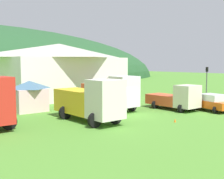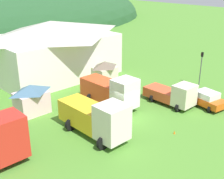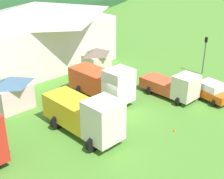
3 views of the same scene
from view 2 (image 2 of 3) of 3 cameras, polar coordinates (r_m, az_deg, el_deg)
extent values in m
plane|color=#4C842D|center=(28.31, 2.78, -5.51)|extent=(200.00, 200.00, 0.00)
cube|color=white|center=(40.23, -11.34, 6.45)|extent=(15.21, 10.74, 5.36)
pyramid|color=#B7B2A3|center=(39.47, -11.73, 11.53)|extent=(16.42, 11.60, 1.88)
cube|color=beige|center=(36.44, -1.41, 2.67)|extent=(2.66, 2.06, 2.17)
pyramid|color=#6B5B4C|center=(36.00, -1.43, 4.88)|extent=(2.88, 2.23, 0.76)
cube|color=beige|center=(29.82, -15.24, -2.50)|extent=(2.99, 2.21, 2.21)
pyramid|color=#42667F|center=(29.26, -15.52, 0.16)|extent=(3.23, 2.38, 0.77)
cube|color=red|center=(22.27, -19.83, -8.63)|extent=(2.53, 2.20, 3.20)
cube|color=black|center=(21.85, -19.95, -7.14)|extent=(1.36, 1.75, 1.02)
cylinder|color=black|center=(23.43, -16.85, -11.21)|extent=(1.10, 0.30, 1.10)
cube|color=silver|center=(23.23, -0.02, -6.34)|extent=(2.29, 2.21, 2.90)
cube|color=black|center=(22.86, 0.17, -5.02)|extent=(1.23, 1.76, 0.93)
cube|color=gold|center=(25.80, -5.34, -4.71)|extent=(2.30, 4.73, 1.89)
cylinder|color=black|center=(24.54, 1.68, -8.59)|extent=(1.10, 0.30, 1.10)
cylinder|color=black|center=(23.37, -1.81, -10.28)|extent=(1.10, 0.30, 1.10)
cylinder|color=black|center=(27.27, -4.57, -5.38)|extent=(1.10, 0.30, 1.10)
cylinder|color=black|center=(26.22, -7.95, -6.71)|extent=(1.10, 0.30, 1.10)
cube|color=white|center=(28.68, 2.50, -0.76)|extent=(2.30, 1.99, 2.89)
cube|color=black|center=(28.38, 2.66, 0.37)|extent=(1.24, 1.59, 0.92)
cube|color=#E04C23|center=(31.07, -1.91, 0.11)|extent=(2.31, 4.65, 1.94)
cylinder|color=black|center=(29.92, 3.78, -2.82)|extent=(1.10, 0.30, 1.10)
cylinder|color=black|center=(28.61, 1.07, -3.96)|extent=(1.10, 0.30, 1.10)
cylinder|color=black|center=(32.52, -1.41, -0.72)|extent=(1.10, 0.30, 1.10)
cylinder|color=black|center=(31.33, -4.09, -1.67)|extent=(1.10, 0.30, 1.10)
cube|color=beige|center=(30.42, 13.79, -1.10)|extent=(2.14, 1.78, 2.16)
cube|color=black|center=(30.21, 14.00, -0.31)|extent=(1.16, 1.42, 0.69)
cube|color=#DB512D|center=(32.06, 9.67, -0.69)|extent=(2.15, 3.69, 1.01)
cylinder|color=black|center=(31.56, 14.54, -2.46)|extent=(0.80, 0.30, 0.80)
cylinder|color=black|center=(30.14, 12.63, -3.45)|extent=(0.80, 0.30, 0.80)
cylinder|color=black|center=(33.24, 9.83, -0.82)|extent=(0.80, 0.30, 0.80)
cylinder|color=black|center=(31.89, 7.82, -1.69)|extent=(0.80, 0.30, 0.80)
cube|color=#DC5514|center=(32.20, 16.93, -1.67)|extent=(2.69, 5.37, 0.70)
cube|color=silver|center=(31.61, 17.91, -0.92)|extent=(2.05, 2.30, 0.62)
cylinder|color=black|center=(32.02, 20.20, -2.90)|extent=(0.68, 0.24, 0.68)
cylinder|color=black|center=(30.77, 18.36, -3.66)|extent=(0.68, 0.24, 0.68)
cylinder|color=black|center=(33.93, 15.51, -0.95)|extent=(0.68, 0.24, 0.68)
cylinder|color=black|center=(32.75, 13.61, -1.58)|extent=(0.68, 0.24, 0.68)
cylinder|color=#4C4C51|center=(37.34, 16.72, 3.40)|extent=(0.12, 0.12, 3.64)
cube|color=black|center=(36.78, 17.07, 6.50)|extent=(0.20, 0.24, 0.55)
sphere|color=red|center=(36.84, 16.89, 6.54)|extent=(0.14, 0.14, 0.14)
cone|color=orange|center=(26.21, 11.96, -8.37)|extent=(0.36, 0.36, 0.58)
cone|color=orange|center=(35.86, 10.55, 0.13)|extent=(0.36, 0.36, 0.53)
camera|label=1|loc=(8.41, 39.91, -68.92)|focal=46.55mm
camera|label=3|loc=(1.80, 11.18, 20.91)|focal=50.59mm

